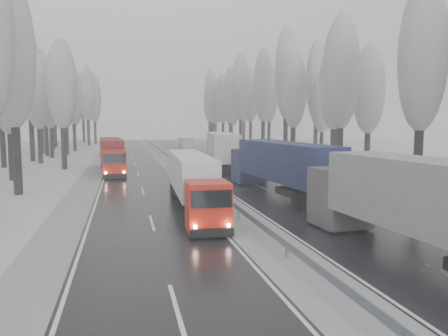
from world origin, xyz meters
name	(u,v)px	position (x,y,z in m)	size (l,w,h in m)	color
ground	(330,294)	(0.00, 0.00, 0.00)	(260.00, 260.00, 0.00)	silver
carriageway_right	(243,179)	(5.25, 30.00, 0.01)	(7.50, 200.00, 0.03)	black
carriageway_left	(140,182)	(-5.25, 30.00, 0.01)	(7.50, 200.00, 0.03)	black
median_slush	(193,180)	(0.00, 30.00, 0.02)	(3.00, 200.00, 0.04)	#A1A5A9
shoulder_right	(288,177)	(10.20, 30.00, 0.02)	(2.40, 200.00, 0.04)	#A1A5A9
shoulder_left	(87,183)	(-10.20, 30.00, 0.02)	(2.40, 200.00, 0.04)	#A1A5A9
median_guardrail	(193,174)	(0.00, 29.99, 0.60)	(0.12, 200.00, 0.76)	slate
tree_16	(423,57)	(15.04, 15.67, 10.67)	(3.60, 3.60, 16.53)	black
tree_18	(342,73)	(14.51, 27.03, 10.70)	(3.60, 3.60, 16.58)	black
tree_19	(369,90)	(20.02, 31.03, 9.42)	(3.60, 3.60, 14.57)	black
tree_20	(334,86)	(17.90, 35.17, 10.14)	(3.60, 3.60, 15.71)	black
tree_21	(336,74)	(20.12, 39.17, 12.00)	(3.60, 3.60, 18.62)	black
tree_22	(294,91)	(17.02, 45.60, 10.24)	(3.60, 3.60, 15.86)	black
tree_23	(322,103)	(23.31, 49.60, 8.77)	(3.60, 3.60, 13.55)	black
tree_24	(286,74)	(17.90, 51.02, 13.19)	(3.60, 3.60, 20.49)	black
tree_25	(317,82)	(24.81, 55.02, 12.52)	(3.60, 3.60, 19.44)	black
tree_26	(263,86)	(17.56, 61.27, 12.10)	(3.60, 3.60, 18.78)	black
tree_27	(293,93)	(24.72, 65.27, 11.36)	(3.60, 3.60, 17.62)	black
tree_28	(241,88)	(16.34, 71.95, 12.64)	(3.60, 3.60, 19.62)	black
tree_29	(269,94)	(23.71, 75.95, 11.67)	(3.60, 3.60, 18.11)	black
tree_30	(230,96)	(16.56, 81.70, 11.52)	(3.60, 3.60, 17.86)	black
tree_31	(251,95)	(22.48, 85.70, 11.97)	(3.60, 3.60, 18.58)	black
tree_32	(223,99)	(16.63, 89.21, 11.18)	(3.60, 3.60, 17.33)	black
tree_33	(232,108)	(19.77, 93.21, 9.26)	(3.60, 3.60, 14.33)	black
tree_34	(213,100)	(15.73, 96.32, 11.37)	(3.60, 3.60, 17.63)	black
tree_35	(244,100)	(24.94, 100.32, 11.77)	(3.60, 3.60, 18.25)	black
tree_36	(211,96)	(17.04, 106.16, 13.02)	(3.60, 3.60, 20.23)	black
tree_37	(232,105)	(24.02, 110.16, 10.56)	(3.60, 3.60, 16.37)	black
tree_38	(209,103)	(18.73, 116.73, 11.59)	(3.60, 3.60, 17.97)	black
tree_39	(216,107)	(21.55, 120.73, 10.45)	(3.60, 3.60, 16.19)	black
tree_58	(12,55)	(-15.13, 24.57, 11.10)	(3.60, 3.60, 17.21)	black
tree_60	(8,84)	(-17.75, 34.20, 9.59)	(3.60, 3.60, 14.84)	black
tree_62	(61,85)	(-13.94, 43.73, 10.36)	(3.60, 3.60, 16.04)	black
tree_63	(0,82)	(-21.85, 47.73, 10.89)	(3.60, 3.60, 16.88)	black
tree_64	(38,92)	(-18.26, 52.71, 9.96)	(3.60, 3.60, 15.42)	black
tree_65	(29,76)	(-20.05, 56.71, 12.55)	(3.60, 3.60, 19.48)	black
tree_66	(50,97)	(-18.16, 62.35, 9.84)	(3.60, 3.60, 15.23)	black
tree_67	(45,91)	(-19.54, 66.35, 11.03)	(3.60, 3.60, 17.09)	black
tree_68	(65,94)	(-16.58, 69.11, 10.75)	(3.60, 3.60, 16.65)	black
tree_69	(40,86)	(-21.42, 73.11, 12.46)	(3.60, 3.60, 19.35)	black
tree_70	(73,96)	(-16.33, 79.19, 11.03)	(3.60, 3.60, 17.09)	black
tree_71	(51,89)	(-21.09, 83.19, 12.63)	(3.60, 3.60, 19.61)	black
tree_72	(65,104)	(-18.93, 88.54, 9.76)	(3.60, 3.60, 15.11)	black
tree_73	(54,98)	(-21.82, 92.54, 11.11)	(3.60, 3.60, 17.22)	black
tree_74	(87,94)	(-15.07, 99.33, 12.67)	(3.60, 3.60, 19.68)	black
tree_75	(50,97)	(-24.20, 103.33, 11.99)	(3.60, 3.60, 18.60)	black
tree_76	(94,99)	(-14.05, 108.72, 11.95)	(3.60, 3.60, 18.55)	black
tree_77	(74,109)	(-19.66, 112.72, 9.26)	(3.60, 3.60, 14.32)	black
tree_78	(83,97)	(-17.56, 115.31, 12.59)	(3.60, 3.60, 19.55)	black
tree_79	(74,104)	(-20.33, 119.31, 11.01)	(3.60, 3.60, 17.07)	black
truck_grey_tarp	(433,205)	(5.42, 1.85, 2.53)	(4.07, 17.01, 4.33)	#4F4E53
truck_blue_box	(279,164)	(5.30, 19.57, 2.50)	(4.01, 16.82, 4.28)	#1A1D42
truck_cream_box	(221,148)	(4.89, 38.82, 2.63)	(5.06, 17.73, 4.51)	#B6AEA1
box_truck_distant	(186,144)	(5.68, 75.67, 1.35)	(2.25, 7.13, 2.65)	#B0B4B8
truck_red_white	(192,178)	(-2.30, 15.54, 2.11)	(2.72, 14.18, 3.62)	red
truck_red_red	(111,153)	(-8.16, 39.61, 2.25)	(3.28, 15.13, 3.85)	#B6180A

